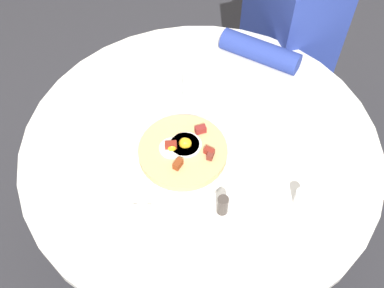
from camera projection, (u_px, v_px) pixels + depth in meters
ground_plane at (198, 249)px, 1.84m from camera, size 6.00×6.00×0.00m
dining_table at (200, 175)px, 1.39m from camera, size 1.00×1.00×0.73m
person_seated at (281, 60)px, 1.77m from camera, size 0.50×0.46×1.14m
pizza_plate at (183, 155)px, 1.21m from camera, size 0.28×0.28×0.01m
breakfast_pizza at (183, 150)px, 1.20m from camera, size 0.24×0.24×0.05m
bread_plate at (278, 102)px, 1.33m from camera, size 0.15×0.15×0.01m
napkin at (139, 239)px, 1.07m from camera, size 0.20×0.18×0.00m
fork at (132, 238)px, 1.07m from camera, size 0.18×0.07×0.00m
knife at (147, 238)px, 1.07m from camera, size 0.18×0.07×0.00m
water_glass at (172, 86)px, 1.29m from camera, size 0.07×0.07×0.12m
salt_shaker at (300, 197)px, 1.11m from camera, size 0.03×0.03×0.05m
pepper_shaker at (223, 205)px, 1.09m from camera, size 0.03×0.03×0.06m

